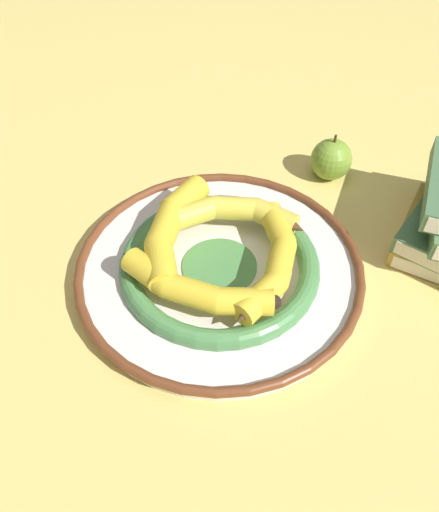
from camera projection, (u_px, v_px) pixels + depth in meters
name	position (u px, v px, depth m)	size (l,w,h in m)	color
ground_plane	(218.00, 288.00, 0.65)	(2.80, 2.80, 0.00)	#E5CC6B
decorative_bowl	(219.00, 267.00, 0.66)	(0.38, 0.38, 0.04)	white
banana_a	(192.00, 288.00, 0.59)	(0.16, 0.16, 0.03)	yellow
banana_b	(273.00, 263.00, 0.62)	(0.17, 0.14, 0.03)	yellow
banana_c	(237.00, 213.00, 0.68)	(0.11, 0.17, 0.03)	yellow
banana_d	(172.00, 227.00, 0.66)	(0.19, 0.14, 0.04)	yellow
apple	(331.00, 159.00, 0.79)	(0.07, 0.07, 0.08)	olive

